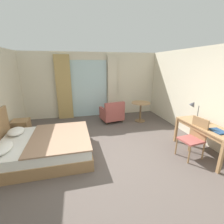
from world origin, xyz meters
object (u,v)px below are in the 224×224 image
object	(u,v)px
writing_desk	(206,129)
desk_lamp	(194,106)
nightstand	(21,129)
bed	(43,146)
round_cafe_table	(141,107)
desk_chair	(194,136)
closed_book	(218,131)
armchair_by_window	(112,113)

from	to	relation	value
writing_desk	desk_lamp	size ratio (longest dim) A/B	2.84
nightstand	desk_lamp	world-z (taller)	desk_lamp
bed	round_cafe_table	size ratio (longest dim) A/B	2.84
desk_chair	desk_lamp	size ratio (longest dim) A/B	1.82
writing_desk	closed_book	world-z (taller)	closed_book
armchair_by_window	round_cafe_table	bearing A→B (deg)	-9.67
bed	desk_chair	distance (m)	3.57
nightstand	round_cafe_table	world-z (taller)	round_cafe_table
bed	desk_lamp	size ratio (longest dim) A/B	4.02
closed_book	desk_chair	bearing A→B (deg)	138.98
closed_book	round_cafe_table	distance (m)	2.93
writing_desk	round_cafe_table	distance (m)	2.58
writing_desk	nightstand	bearing A→B (deg)	156.39
bed	nightstand	distance (m)	1.56
writing_desk	armchair_by_window	distance (m)	3.19
bed	writing_desk	distance (m)	3.91
armchair_by_window	closed_book	bearing A→B (deg)	-61.63
writing_desk	desk_lamp	world-z (taller)	desk_lamp
desk_chair	closed_book	world-z (taller)	desk_chair
armchair_by_window	nightstand	bearing A→B (deg)	-167.66
nightstand	armchair_by_window	distance (m)	3.06
bed	nightstand	size ratio (longest dim) A/B	4.02
writing_desk	desk_lamp	bearing A→B (deg)	98.00
bed	armchair_by_window	world-z (taller)	bed
nightstand	desk_lamp	size ratio (longest dim) A/B	1.00
desk_lamp	round_cafe_table	size ratio (longest dim) A/B	0.71
bed	round_cafe_table	bearing A→B (deg)	28.95
round_cafe_table	bed	bearing A→B (deg)	-151.05
bed	armchair_by_window	bearing A→B (deg)	42.43
bed	nightstand	xyz separation A→B (m)	(-0.84, 1.31, -0.01)
armchair_by_window	round_cafe_table	xyz separation A→B (m)	(1.07, -0.18, 0.22)
bed	writing_desk	xyz separation A→B (m)	(3.82, -0.73, 0.38)
nightstand	desk_chair	size ratio (longest dim) A/B	0.55
bed	desk_lamp	world-z (taller)	desk_lamp
closed_book	bed	bearing A→B (deg)	166.07
armchair_by_window	round_cafe_table	distance (m)	1.11
desk_lamp	round_cafe_table	world-z (taller)	desk_lamp
desk_chair	desk_lamp	bearing A→B (deg)	59.66
nightstand	desk_lamp	bearing A→B (deg)	-19.22
nightstand	writing_desk	distance (m)	5.11
bed	closed_book	bearing A→B (deg)	-15.93
bed	desk_lamp	xyz separation A→B (m)	(3.76, -0.30, 0.83)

